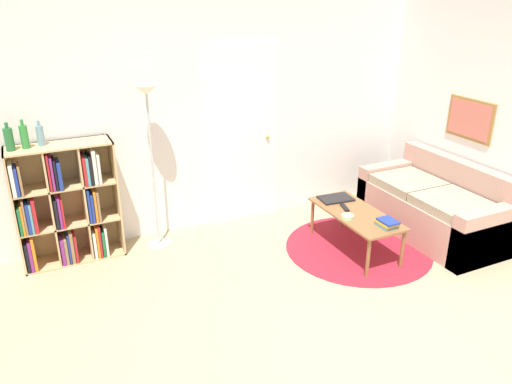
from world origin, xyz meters
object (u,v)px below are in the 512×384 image
object	(u,v)px
bookshelf	(65,207)
floor_lamp	(149,119)
bottle_middle	(24,136)
coffee_table	(356,216)
bowl	(347,217)
bottle_left	(9,139)
laptop	(336,198)
couch	(436,208)
bottle_right	(40,135)

from	to	relation	value
bookshelf	floor_lamp	bearing A→B (deg)	-6.15
bottle_middle	bookshelf	bearing A→B (deg)	0.14
bookshelf	coffee_table	bearing A→B (deg)	-21.61
bowl	bottle_middle	xyz separation A→B (m)	(-2.77, 1.14, 0.87)
bowl	bottle_left	world-z (taller)	bottle_left
bookshelf	floor_lamp	distance (m)	1.18
bookshelf	bowl	xyz separation A→B (m)	(2.53, -1.14, -0.13)
laptop	floor_lamp	bearing A→B (deg)	161.76
floor_lamp	coffee_table	size ratio (longest dim) A/B	1.58
bowl	bottle_middle	bearing A→B (deg)	157.63
coffee_table	bowl	bearing A→B (deg)	-154.74
couch	bookshelf	bearing A→B (deg)	163.56
floor_lamp	bottle_right	size ratio (longest dim) A/B	7.28
floor_lamp	bottle_middle	size ratio (longest dim) A/B	6.41
floor_lamp	bottle_middle	bearing A→B (deg)	175.23
bowl	bottle_left	size ratio (longest dim) A/B	0.48
bowl	bottle_left	xyz separation A→B (m)	(-2.90, 1.12, 0.87)
bowl	bottle_right	world-z (taller)	bottle_right
bookshelf	coffee_table	size ratio (longest dim) A/B	1.11
couch	bowl	distance (m)	1.24
bottle_middle	bottle_left	bearing A→B (deg)	-172.94
bookshelf	bowl	distance (m)	2.77
floor_lamp	bowl	world-z (taller)	floor_lamp
couch	bottle_middle	distance (m)	4.27
coffee_table	bottle_right	world-z (taller)	bottle_right
couch	coffee_table	size ratio (longest dim) A/B	1.52
bottle_left	floor_lamp	bearing A→B (deg)	-3.57
floor_lamp	laptop	distance (m)	2.14
bottle_left	bowl	bearing A→B (deg)	-21.22
bookshelf	bottle_left	world-z (taller)	bottle_left
floor_lamp	bookshelf	bearing A→B (deg)	173.85
couch	coffee_table	bearing A→B (deg)	177.71
floor_lamp	couch	distance (m)	3.25
coffee_table	bottle_middle	size ratio (longest dim) A/B	4.06
bookshelf	couch	world-z (taller)	bookshelf
laptop	bottle_left	world-z (taller)	bottle_left
couch	bottle_middle	size ratio (longest dim) A/B	6.15
couch	bottle_middle	bearing A→B (deg)	164.53
bookshelf	bottle_right	bearing A→B (deg)	166.36
bottle_left	bottle_right	world-z (taller)	bottle_left
bottle_left	bottle_middle	size ratio (longest dim) A/B	0.97
bowl	floor_lamp	bearing A→B (deg)	147.73
couch	bottle_middle	xyz separation A→B (m)	(-4.00, 1.11, 1.02)
bowl	couch	bearing A→B (deg)	1.59
bookshelf	floor_lamp	world-z (taller)	floor_lamp
bowl	coffee_table	bearing A→B (deg)	25.26
coffee_table	bowl	world-z (taller)	bowl
bookshelf	bottle_right	distance (m)	0.73
floor_lamp	bottle_right	bearing A→B (deg)	172.97
bookshelf	couch	distance (m)	3.92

